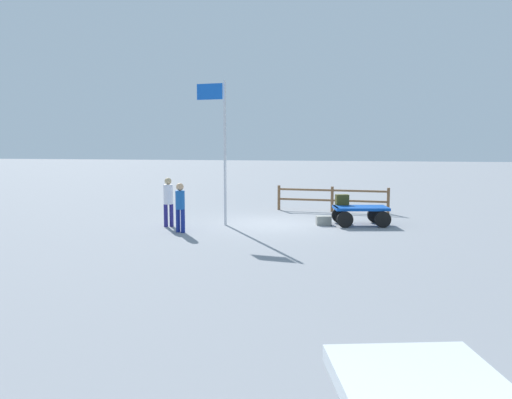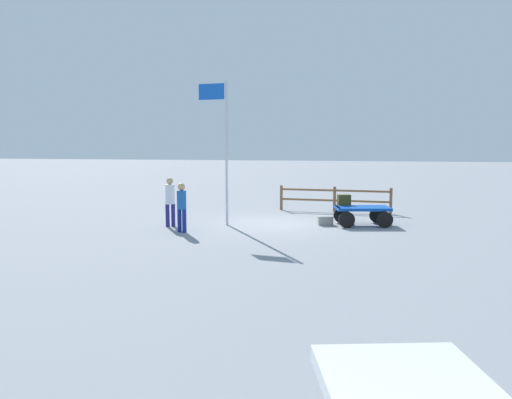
# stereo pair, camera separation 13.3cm
# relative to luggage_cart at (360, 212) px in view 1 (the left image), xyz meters

# --- Properties ---
(ground_plane) EXTENTS (120.00, 120.00, 0.00)m
(ground_plane) POSITION_rel_luggage_cart_xyz_m (3.00, 0.20, -0.47)
(ground_plane) COLOR gray
(luggage_cart) EXTENTS (2.07, 1.55, 0.67)m
(luggage_cart) POSITION_rel_luggage_cart_xyz_m (0.00, 0.00, 0.00)
(luggage_cart) COLOR #0A43AB
(luggage_cart) RESTS_ON ground
(suitcase_navy) EXTENTS (0.52, 0.40, 0.38)m
(suitcase_navy) POSITION_rel_luggage_cart_xyz_m (0.64, -0.38, 0.38)
(suitcase_navy) COLOR #3B3B16
(suitcase_navy) RESTS_ON luggage_cart
(suitcase_maroon) EXTENTS (0.57, 0.40, 0.32)m
(suitcase_maroon) POSITION_rel_luggage_cart_xyz_m (1.27, 0.20, -0.31)
(suitcase_maroon) COLOR gray
(suitcase_maroon) RESTS_ON ground
(worker_lead) EXTENTS (0.39, 0.39, 1.62)m
(worker_lead) POSITION_rel_luggage_cart_xyz_m (5.84, 2.51, 0.46)
(worker_lead) COLOR navy
(worker_lead) RESTS_ON ground
(worker_trailing) EXTENTS (0.45, 0.45, 1.72)m
(worker_trailing) POSITION_rel_luggage_cart_xyz_m (6.60, 1.47, 0.52)
(worker_trailing) COLOR navy
(worker_trailing) RESTS_ON ground
(flagpole) EXTENTS (1.07, 0.21, 5.07)m
(flagpole) POSITION_rel_luggage_cart_xyz_m (4.86, 0.78, 2.58)
(flagpole) COLOR silver
(flagpole) RESTS_ON ground
(wooden_fence) EXTENTS (4.71, 0.56, 1.07)m
(wooden_fence) POSITION_rel_luggage_cart_xyz_m (1.07, -3.42, 0.15)
(wooden_fence) COLOR brown
(wooden_fence) RESTS_ON ground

